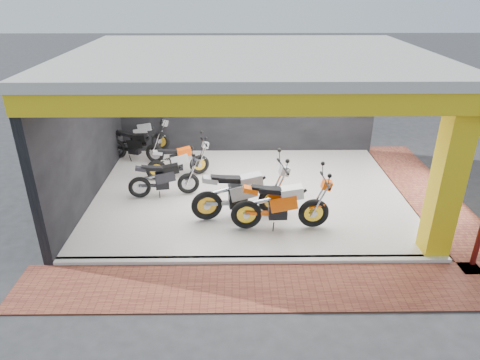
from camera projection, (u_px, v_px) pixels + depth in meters
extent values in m
plane|color=#2D2D30|center=(251.00, 235.00, 9.61)|extent=(80.00, 80.00, 0.00)
cube|color=white|center=(249.00, 193.00, 11.40)|extent=(8.00, 6.00, 0.10)
cube|color=beige|center=(250.00, 56.00, 9.89)|extent=(8.40, 6.40, 0.20)
cube|color=black|center=(246.00, 101.00, 13.48)|extent=(8.20, 0.20, 3.50)
cube|color=black|center=(85.00, 133.00, 10.63)|extent=(0.20, 6.20, 3.50)
cube|color=yellow|center=(448.00, 178.00, 8.23)|extent=(0.50, 0.50, 3.50)
cube|color=yellow|center=(255.00, 103.00, 7.30)|extent=(8.40, 0.30, 0.40)
cube|color=yellow|center=(419.00, 69.00, 10.06)|extent=(0.30, 6.40, 0.40)
cube|color=white|center=(253.00, 260.00, 8.67)|extent=(8.00, 0.20, 0.10)
cube|color=brown|center=(255.00, 287.00, 7.98)|extent=(9.00, 1.40, 0.03)
cube|color=brown|center=(427.00, 193.00, 11.46)|extent=(1.40, 7.00, 0.03)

